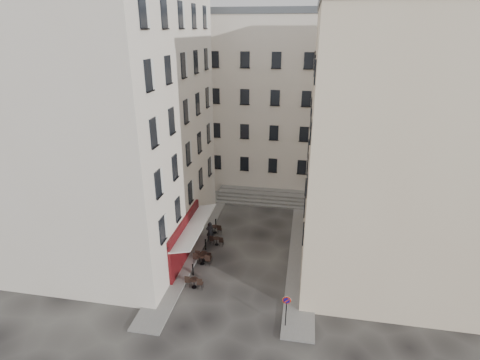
% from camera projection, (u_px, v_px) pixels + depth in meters
% --- Properties ---
extents(ground, '(90.00, 90.00, 0.00)m').
position_uv_depth(ground, '(239.00, 272.00, 27.75)').
color(ground, black).
rests_on(ground, ground).
extents(sidewalk_left, '(2.00, 22.00, 0.12)m').
position_uv_depth(sidewalk_left, '(196.00, 238.00, 32.12)').
color(sidewalk_left, slate).
rests_on(sidewalk_left, ground).
extents(sidewalk_right, '(2.00, 18.00, 0.12)m').
position_uv_depth(sidewalk_right, '(302.00, 255.00, 29.72)').
color(sidewalk_right, slate).
rests_on(sidewalk_right, ground).
extents(building_left, '(12.20, 16.20, 20.60)m').
position_uv_depth(building_left, '(110.00, 120.00, 28.34)').
color(building_left, beige).
rests_on(building_left, ground).
extents(building_right, '(12.20, 14.20, 18.60)m').
position_uv_depth(building_right, '(398.00, 145.00, 25.70)').
color(building_right, beige).
rests_on(building_right, ground).
extents(building_back, '(18.20, 10.20, 18.60)m').
position_uv_depth(building_back, '(261.00, 100.00, 41.73)').
color(building_back, beige).
rests_on(building_back, ground).
extents(cafe_storefront, '(1.74, 7.30, 3.50)m').
position_uv_depth(cafe_storefront, '(186.00, 238.00, 28.67)').
color(cafe_storefront, '#4B0A10').
rests_on(cafe_storefront, ground).
extents(stone_steps, '(9.00, 3.15, 0.80)m').
position_uv_depth(stone_steps, '(261.00, 197.00, 39.07)').
color(stone_steps, '#64615F').
rests_on(stone_steps, ground).
extents(bollard_near, '(0.12, 0.12, 0.98)m').
position_uv_depth(bollard_near, '(193.00, 269.00, 27.18)').
color(bollard_near, black).
rests_on(bollard_near, ground).
extents(bollard_mid, '(0.12, 0.12, 0.98)m').
position_uv_depth(bollard_mid, '(206.00, 244.00, 30.37)').
color(bollard_mid, black).
rests_on(bollard_mid, ground).
extents(bollard_far, '(0.12, 0.12, 0.98)m').
position_uv_depth(bollard_far, '(216.00, 223.00, 33.56)').
color(bollard_far, black).
rests_on(bollard_far, ground).
extents(no_parking_sign, '(0.51, 0.10, 2.25)m').
position_uv_depth(no_parking_sign, '(286.00, 306.00, 22.04)').
color(no_parking_sign, black).
rests_on(no_parking_sign, ground).
extents(bistro_table_a, '(1.28, 0.60, 0.90)m').
position_uv_depth(bistro_table_a, '(194.00, 282.00, 25.91)').
color(bistro_table_a, black).
rests_on(bistro_table_a, ground).
extents(bistro_table_b, '(1.36, 0.64, 0.96)m').
position_uv_depth(bistro_table_b, '(202.00, 259.00, 28.49)').
color(bistro_table_b, black).
rests_on(bistro_table_b, ground).
extents(bistro_table_c, '(1.30, 0.61, 0.91)m').
position_uv_depth(bistro_table_c, '(204.00, 256.00, 28.87)').
color(bistro_table_c, black).
rests_on(bistro_table_c, ground).
extents(bistro_table_d, '(1.17, 0.55, 0.82)m').
position_uv_depth(bistro_table_d, '(217.00, 240.00, 31.06)').
color(bistro_table_d, black).
rests_on(bistro_table_d, ground).
extents(bistro_table_e, '(1.23, 0.58, 0.87)m').
position_uv_depth(bistro_table_e, '(215.00, 229.00, 32.86)').
color(bistro_table_e, black).
rests_on(bistro_table_e, ground).
extents(pedestrian, '(0.77, 0.62, 1.82)m').
position_uv_depth(pedestrian, '(210.00, 232.00, 31.43)').
color(pedestrian, black).
rests_on(pedestrian, ground).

